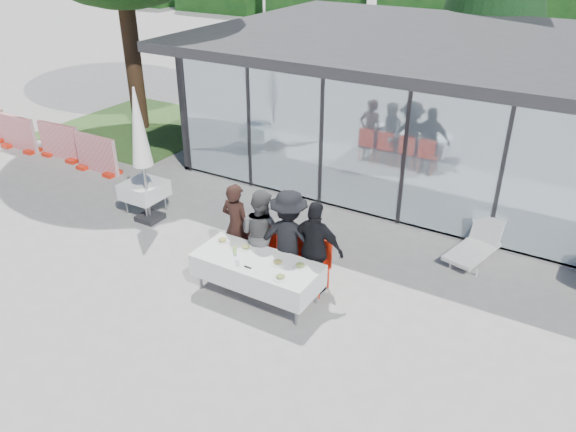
% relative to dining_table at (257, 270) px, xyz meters
% --- Properties ---
extents(ground, '(90.00, 90.00, 0.00)m').
position_rel_dining_table_xyz_m(ground, '(0.16, -0.22, -0.54)').
color(ground, gray).
rests_on(ground, ground).
extents(pavilion, '(14.80, 8.80, 3.44)m').
position_rel_dining_table_xyz_m(pavilion, '(2.16, 7.94, 1.61)').
color(pavilion, gray).
rests_on(pavilion, ground).
extents(dining_table, '(2.26, 0.96, 0.75)m').
position_rel_dining_table_xyz_m(dining_table, '(0.00, 0.00, 0.00)').
color(dining_table, silver).
rests_on(dining_table, ground).
extents(diner_a, '(0.65, 0.65, 1.72)m').
position_rel_dining_table_xyz_m(diner_a, '(-0.88, 0.65, 0.32)').
color(diner_a, black).
rests_on(diner_a, ground).
extents(diner_chair_a, '(0.44, 0.44, 0.97)m').
position_rel_dining_table_xyz_m(diner_chair_a, '(-0.88, 0.75, -0.00)').
color(diner_chair_a, red).
rests_on(diner_chair_a, ground).
extents(diner_b, '(0.90, 0.90, 1.73)m').
position_rel_dining_table_xyz_m(diner_b, '(-0.34, 0.65, 0.33)').
color(diner_b, '#545454').
rests_on(diner_b, ground).
extents(diner_chair_b, '(0.44, 0.44, 0.97)m').
position_rel_dining_table_xyz_m(diner_chair_b, '(-0.34, 0.75, -0.00)').
color(diner_chair_b, red).
rests_on(diner_chair_b, ground).
extents(diner_c, '(1.42, 1.42, 1.85)m').
position_rel_dining_table_xyz_m(diner_c, '(0.26, 0.65, 0.39)').
color(diner_c, black).
rests_on(diner_c, ground).
extents(diner_chair_c, '(0.44, 0.44, 0.97)m').
position_rel_dining_table_xyz_m(diner_chair_c, '(0.26, 0.75, -0.00)').
color(diner_chair_c, red).
rests_on(diner_chair_c, ground).
extents(diner_d, '(1.09, 1.09, 1.77)m').
position_rel_dining_table_xyz_m(diner_d, '(0.80, 0.65, 0.35)').
color(diner_d, black).
rests_on(diner_d, ground).
extents(diner_chair_d, '(0.44, 0.44, 0.97)m').
position_rel_dining_table_xyz_m(diner_chair_d, '(0.80, 0.75, -0.00)').
color(diner_chair_d, red).
rests_on(diner_chair_d, ground).
extents(plate_a, '(0.26, 0.26, 0.07)m').
position_rel_dining_table_xyz_m(plate_a, '(-0.88, 0.20, 0.24)').
color(plate_a, silver).
rests_on(plate_a, dining_table).
extents(plate_b, '(0.26, 0.26, 0.07)m').
position_rel_dining_table_xyz_m(plate_b, '(-0.38, 0.22, 0.24)').
color(plate_b, silver).
rests_on(plate_b, dining_table).
extents(plate_c, '(0.26, 0.26, 0.07)m').
position_rel_dining_table_xyz_m(plate_c, '(0.38, 0.09, 0.24)').
color(plate_c, silver).
rests_on(plate_c, dining_table).
extents(plate_d, '(0.26, 0.26, 0.07)m').
position_rel_dining_table_xyz_m(plate_d, '(0.76, 0.19, 0.24)').
color(plate_d, silver).
rests_on(plate_d, dining_table).
extents(plate_extra, '(0.26, 0.26, 0.07)m').
position_rel_dining_table_xyz_m(plate_extra, '(0.65, -0.27, 0.24)').
color(plate_extra, silver).
rests_on(plate_extra, dining_table).
extents(juice_bottle, '(0.06, 0.06, 0.14)m').
position_rel_dining_table_xyz_m(juice_bottle, '(-0.44, -0.02, 0.28)').
color(juice_bottle, '#90C652').
rests_on(juice_bottle, dining_table).
extents(drinking_glasses, '(0.07, 0.07, 0.10)m').
position_rel_dining_table_xyz_m(drinking_glasses, '(-0.20, -0.28, 0.26)').
color(drinking_glasses, silver).
rests_on(drinking_glasses, dining_table).
extents(folded_eyeglasses, '(0.14, 0.03, 0.01)m').
position_rel_dining_table_xyz_m(folded_eyeglasses, '(0.01, -0.28, 0.22)').
color(folded_eyeglasses, black).
rests_on(folded_eyeglasses, dining_table).
extents(spare_table_left, '(0.86, 0.86, 0.74)m').
position_rel_dining_table_xyz_m(spare_table_left, '(-3.98, 1.40, 0.02)').
color(spare_table_left, silver).
rests_on(spare_table_left, ground).
extents(market_umbrella, '(0.50, 0.50, 3.00)m').
position_rel_dining_table_xyz_m(market_umbrella, '(-3.66, 1.16, 1.43)').
color(market_umbrella, black).
rests_on(market_umbrella, ground).
extents(lounger, '(0.90, 1.44, 0.72)m').
position_rel_dining_table_xyz_m(lounger, '(2.99, 3.33, -0.28)').
color(lounger, silver).
rests_on(lounger, ground).
extents(grass_patch, '(5.00, 5.00, 0.02)m').
position_rel_dining_table_xyz_m(grass_patch, '(-8.34, 5.78, -0.53)').
color(grass_patch, '#385926').
rests_on(grass_patch, ground).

